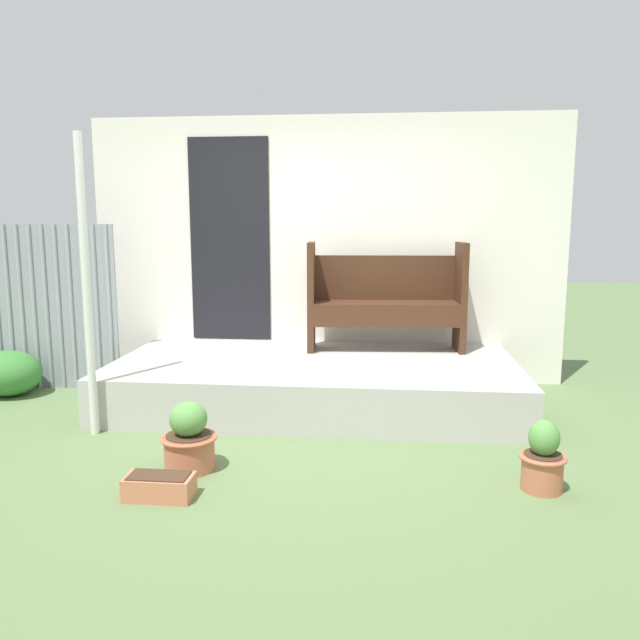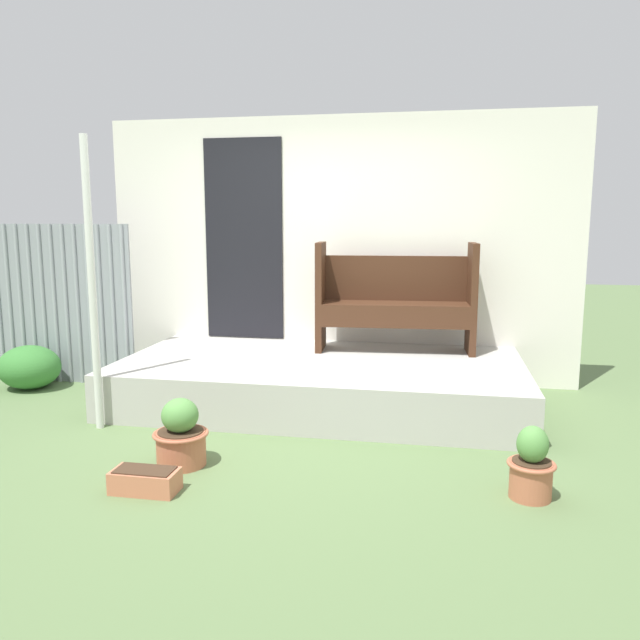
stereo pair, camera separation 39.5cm
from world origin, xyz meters
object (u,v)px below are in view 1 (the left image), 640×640
Objects in this scene: support_post at (86,288)px; shrub_by_fence at (9,373)px; flower_pot_middle at (543,460)px; bench at (385,295)px; planter_box_rect at (159,486)px; flower_pot_left at (189,440)px.

shrub_by_fence is at bearing 143.75° from support_post.
support_post reaches higher than flower_pot_middle.
shrub_by_fence is (-3.44, -0.55, -0.70)m from bench.
planter_box_rect is at bearing -49.19° from support_post.
support_post reaches higher than planter_box_rect.
planter_box_rect is 0.67× the size of shrub_by_fence.
support_post is 3.76× the size of shrub_by_fence.
bench is 2.93m from planter_box_rect.
bench is 2.46m from flower_pot_middle.
flower_pot_left is (-1.26, -2.06, -0.71)m from bench.
flower_pot_left reaches higher than flower_pot_middle.
support_post is at bearing -149.81° from bench.
support_post is 5.10× the size of flower_pot_middle.
flower_pot_left is 1.15× the size of planter_box_rect.
flower_pot_left reaches higher than shrub_by_fence.
shrub_by_fence is at bearing 137.76° from planter_box_rect.
support_post is 1.70m from planter_box_rect.
shrub_by_fence reaches higher than planter_box_rect.
flower_pot_middle is 0.74× the size of shrub_by_fence.
bench is 3.37× the size of flower_pot_middle.
support_post is at bearing -36.25° from shrub_by_fence.
support_post is at bearing 167.76° from flower_pot_middle.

